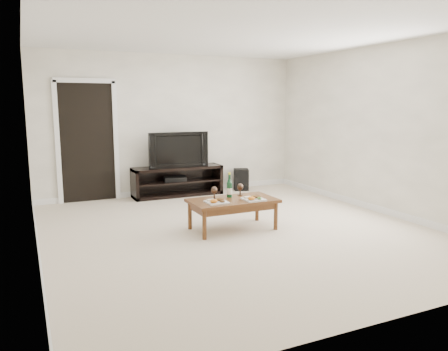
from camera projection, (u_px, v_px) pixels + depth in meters
floor at (237, 230)px, 5.94m from camera, size 5.50×5.50×0.00m
back_wall at (172, 125)px, 8.21m from camera, size 5.00×0.04×2.60m
ceiling at (238, 30)px, 5.51m from camera, size 5.00×5.50×0.04m
doorway at (87, 143)px, 7.58m from camera, size 0.90×0.02×2.05m
media_console at (178, 181)px, 8.13m from camera, size 1.67×0.45×0.55m
television at (177, 149)px, 8.03m from camera, size 1.12×0.16×0.64m
av_receiver at (175, 179)px, 8.09m from camera, size 0.45×0.37×0.08m
subwoofer at (241, 179)px, 8.68m from camera, size 0.36×0.36×0.42m
coffee_table at (233, 214)px, 5.95m from camera, size 1.18×0.65×0.42m
plate_left at (217, 200)px, 5.70m from camera, size 0.27×0.27×0.07m
plate_right at (254, 198)px, 5.87m from camera, size 0.27×0.27×0.07m
wine_bottle at (229, 185)px, 6.02m from camera, size 0.07×0.07×0.35m
goblet_left at (214, 193)px, 5.94m from camera, size 0.09×0.09×0.17m
goblet_right at (240, 189)px, 6.17m from camera, size 0.09×0.09×0.17m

